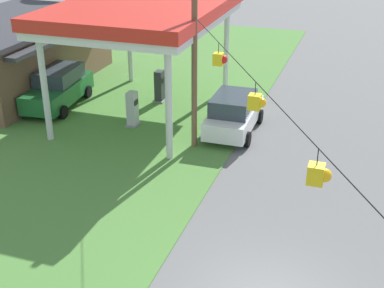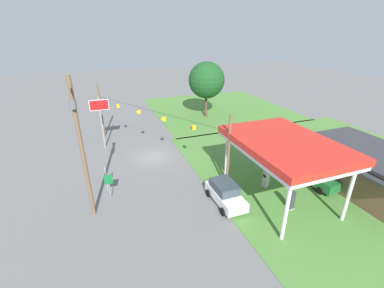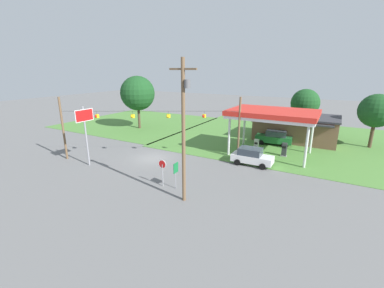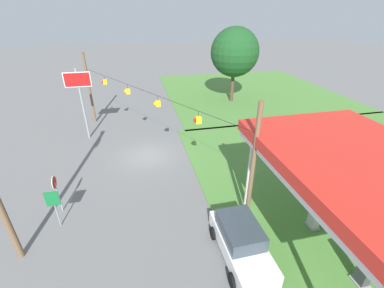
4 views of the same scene
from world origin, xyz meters
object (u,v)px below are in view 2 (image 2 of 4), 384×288
object	(u,v)px
fuel_pump_near	(266,180)
utility_pole_main	(81,145)
car_at_pumps_rear	(315,175)
gas_station_canopy	(284,146)
tree_west_verge	(207,80)
stop_sign_roadside	(106,174)
stop_sign_overhead	(100,112)
car_at_pumps_front	(225,193)
fuel_pump_far	(291,200)
route_sign	(109,182)
gas_station_store	(370,170)

from	to	relation	value
fuel_pump_near	utility_pole_main	size ratio (longest dim) A/B	0.15
fuel_pump_near	car_at_pumps_rear	xyz separation A→B (m)	(1.20, 4.68, 0.20)
gas_station_canopy	car_at_pumps_rear	bearing A→B (deg)	96.10
tree_west_verge	car_at_pumps_rear	bearing A→B (deg)	3.10
tree_west_verge	stop_sign_roadside	bearing A→B (deg)	-44.59
stop_sign_overhead	utility_pole_main	world-z (taller)	utility_pole_main
car_at_pumps_front	stop_sign_overhead	xyz separation A→B (m)	(-15.39, -8.94, 3.69)
car_at_pumps_rear	utility_pole_main	distance (m)	20.70
fuel_pump_far	tree_west_verge	xyz separation A→B (m)	(-25.49, 3.42, 5.36)
stop_sign_overhead	route_sign	bearing A→B (deg)	-0.85
utility_pole_main	gas_station_canopy	bearing A→B (deg)	78.33
car_at_pumps_rear	tree_west_verge	world-z (taller)	tree_west_verge
gas_station_store	fuel_pump_near	world-z (taller)	gas_station_store
stop_sign_roadside	fuel_pump_near	bearing A→B (deg)	-107.83
gas_station_store	stop_sign_overhead	bearing A→B (deg)	-128.55
gas_station_canopy	route_sign	world-z (taller)	gas_station_canopy
fuel_pump_near	gas_station_store	bearing A→B (deg)	69.51
fuel_pump_near	stop_sign_roadside	xyz separation A→B (m)	(-4.48, -13.94, 1.01)
route_sign	gas_station_canopy	bearing A→B (deg)	70.47
fuel_pump_near	car_at_pumps_rear	size ratio (longest dim) A/B	0.34
fuel_pump_near	route_sign	world-z (taller)	route_sign
stop_sign_roadside	stop_sign_overhead	world-z (taller)	stop_sign_overhead
fuel_pump_near	car_at_pumps_front	bearing A→B (deg)	-80.14
gas_station_canopy	utility_pole_main	world-z (taller)	utility_pole_main
stop_sign_roadside	tree_west_verge	bearing A→B (deg)	-44.59
stop_sign_overhead	tree_west_verge	xyz separation A→B (m)	(-7.51, 17.03, 1.52)
car_at_pumps_front	tree_west_verge	xyz separation A→B (m)	(-22.90, 8.09, 5.21)
gas_station_canopy	route_sign	bearing A→B (deg)	-109.53
stop_sign_roadside	car_at_pumps_front	bearing A→B (deg)	-119.75
car_at_pumps_rear	utility_pole_main	size ratio (longest dim) A/B	0.46
utility_pole_main	car_at_pumps_front	bearing A→B (deg)	77.95
route_sign	tree_west_verge	world-z (taller)	tree_west_verge
gas_station_canopy	stop_sign_overhead	bearing A→B (deg)	-140.11
gas_station_store	car_at_pumps_front	world-z (taller)	gas_station_store
fuel_pump_far	stop_sign_roadside	bearing A→B (deg)	-119.52
fuel_pump_near	stop_sign_overhead	size ratio (longest dim) A/B	0.26
route_sign	tree_west_verge	xyz separation A→B (m)	(-18.90, 17.19, 4.45)
gas_station_store	route_sign	bearing A→B (deg)	-106.00
stop_sign_overhead	gas_station_canopy	bearing A→B (deg)	39.89
stop_sign_roadside	route_sign	bearing A→B (deg)	-172.97
fuel_pump_near	fuel_pump_far	bearing A→B (deg)	0.00
gas_station_store	stop_sign_roadside	xyz separation A→B (m)	(-7.78, -22.76, -0.05)
gas_station_canopy	utility_pole_main	bearing A→B (deg)	-101.67
car_at_pumps_front	car_at_pumps_rear	world-z (taller)	car_at_pumps_rear
fuel_pump_near	utility_pole_main	distance (m)	16.17
gas_station_canopy	stop_sign_roadside	bearing A→B (deg)	-113.94
fuel_pump_far	stop_sign_roadside	xyz separation A→B (m)	(-7.89, -13.94, 1.01)
gas_station_canopy	car_at_pumps_front	size ratio (longest dim) A/B	2.25
fuel_pump_far	route_sign	bearing A→B (deg)	-115.57
fuel_pump_far	stop_sign_roadside	world-z (taller)	stop_sign_roadside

